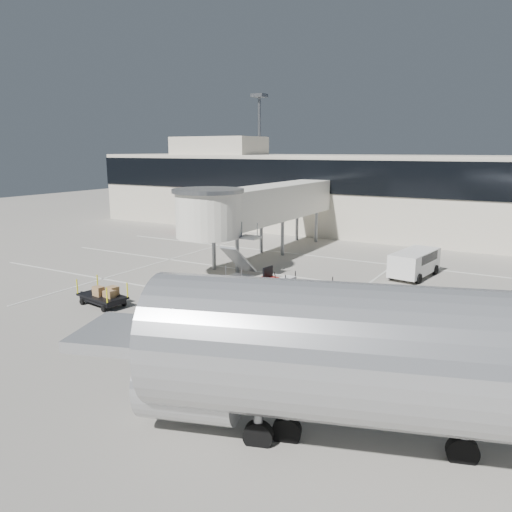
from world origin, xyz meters
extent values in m
plane|color=#B1AB9E|center=(0.00, 0.00, 0.00)|extent=(140.00, 140.00, 0.00)
cube|color=silver|center=(0.00, 2.00, 0.01)|extent=(40.00, 0.15, 0.02)
cube|color=silver|center=(0.00, 9.00, 0.01)|extent=(40.00, 0.15, 0.02)
cube|color=silver|center=(0.00, 16.00, 0.01)|extent=(40.00, 0.15, 0.02)
cube|color=silver|center=(6.00, 10.00, 0.01)|extent=(0.15, 30.00, 0.02)
cube|color=silver|center=(-10.00, 10.00, 0.01)|extent=(0.15, 30.00, 0.02)
cube|color=beige|center=(0.00, 30.00, 4.00)|extent=(64.00, 12.00, 8.00)
cube|color=black|center=(0.00, 23.95, 6.00)|extent=(64.00, 0.12, 3.20)
cube|color=beige|center=(-18.00, 28.00, 9.00)|extent=(10.00, 6.00, 2.00)
cylinder|color=slate|center=(-16.00, 34.00, 7.50)|extent=(0.36, 0.36, 15.00)
cube|color=slate|center=(-16.00, 34.00, 15.00)|extent=(1.60, 1.60, 0.40)
cube|color=white|center=(-4.00, 15.00, 4.30)|extent=(3.00, 18.00, 2.80)
cylinder|color=white|center=(-4.00, 6.00, 4.30)|extent=(4.40, 4.40, 3.00)
cylinder|color=slate|center=(-4.00, 6.00, 5.90)|extent=(4.80, 4.80, 0.25)
cylinder|color=slate|center=(-5.00, 8.00, 1.45)|extent=(0.28, 0.28, 2.90)
cylinder|color=slate|center=(-3.00, 8.00, 1.45)|extent=(0.28, 0.28, 2.90)
cylinder|color=slate|center=(-5.00, 15.00, 1.45)|extent=(0.28, 0.28, 2.90)
cylinder|color=slate|center=(-3.00, 15.00, 1.45)|extent=(0.28, 0.28, 2.90)
cylinder|color=slate|center=(-5.00, 22.00, 1.45)|extent=(0.28, 0.28, 2.90)
cylinder|color=slate|center=(-3.00, 22.00, 1.45)|extent=(0.28, 0.28, 2.90)
cube|color=slate|center=(-1.40, 5.00, 0.25)|extent=(1.40, 2.60, 0.50)
cube|color=slate|center=(-1.40, 5.60, 1.60)|extent=(1.20, 2.60, 2.06)
cube|color=slate|center=(-1.40, 7.00, 2.85)|extent=(1.40, 1.20, 0.12)
cube|color=maroon|center=(1.60, 5.15, 0.51)|extent=(2.34, 1.36, 0.55)
cube|color=white|center=(2.42, 5.03, 0.87)|extent=(0.78, 1.09, 0.32)
cube|color=black|center=(0.96, 5.24, 1.06)|extent=(0.24, 0.93, 0.83)
cylinder|color=black|center=(0.78, 4.66, 0.29)|extent=(0.62, 0.31, 0.59)
cylinder|color=black|center=(0.95, 5.84, 0.29)|extent=(0.62, 0.31, 0.59)
cylinder|color=black|center=(2.24, 4.45, 0.29)|extent=(0.62, 0.31, 0.59)
cylinder|color=black|center=(2.41, 5.63, 0.29)|extent=(0.62, 0.31, 0.59)
cube|color=black|center=(3.77, 5.16, 0.48)|extent=(2.72, 1.52, 0.10)
cube|color=black|center=(3.77, 5.16, 0.32)|extent=(2.44, 1.30, 0.22)
cube|color=black|center=(2.15, 5.29, 0.35)|extent=(0.62, 0.12, 0.07)
cylinder|color=black|center=(2.80, 4.65, 0.15)|extent=(0.31, 0.15, 0.30)
cylinder|color=black|center=(2.90, 5.83, 0.15)|extent=(0.31, 0.15, 0.30)
cylinder|color=black|center=(4.64, 4.50, 0.15)|extent=(0.31, 0.15, 0.30)
cylinder|color=black|center=(4.73, 5.68, 0.15)|extent=(0.31, 0.15, 0.30)
cylinder|color=black|center=(2.46, 4.67, 0.87)|extent=(0.06, 0.06, 0.79)
cylinder|color=black|center=(2.56, 5.85, 0.87)|extent=(0.06, 0.06, 0.79)
cylinder|color=black|center=(4.98, 4.48, 0.87)|extent=(0.06, 0.06, 0.79)
cylinder|color=black|center=(5.07, 5.65, 0.87)|extent=(0.06, 0.06, 0.79)
cube|color=#545358|center=(3.52, 5.34, 0.71)|extent=(0.45, 0.35, 0.35)
cube|color=#545358|center=(3.36, 5.33, 0.65)|extent=(0.44, 0.30, 0.24)
cube|color=maroon|center=(3.91, 4.92, 0.67)|extent=(0.44, 0.31, 0.27)
cube|color=olive|center=(4.09, 5.31, 0.71)|extent=(0.38, 0.29, 0.35)
cube|color=olive|center=(3.50, 5.12, 0.71)|extent=(0.36, 0.25, 0.35)
cube|color=#545358|center=(3.97, 4.79, 0.69)|extent=(0.44, 0.34, 0.31)
cube|color=maroon|center=(3.39, 5.34, 0.70)|extent=(0.46, 0.25, 0.34)
cube|color=#151842|center=(4.63, 5.14, 0.72)|extent=(0.47, 0.28, 0.37)
cube|color=#545358|center=(3.50, 5.26, 0.69)|extent=(0.35, 0.26, 0.30)
cube|color=olive|center=(4.50, 5.41, 0.66)|extent=(0.48, 0.27, 0.25)
cube|color=black|center=(0.81, 1.18, 0.51)|extent=(2.92, 1.69, 0.11)
cube|color=black|center=(0.81, 1.18, 0.34)|extent=(2.62, 1.45, 0.23)
cube|color=black|center=(-0.89, 1.37, 0.37)|extent=(0.65, 0.15, 0.07)
cylinder|color=black|center=(-0.23, 0.66, 0.16)|extent=(0.33, 0.16, 0.31)
cylinder|color=black|center=(-0.09, 1.91, 0.16)|extent=(0.33, 0.16, 0.31)
cylinder|color=black|center=(1.70, 0.45, 0.16)|extent=(0.33, 0.16, 0.31)
cylinder|color=black|center=(1.84, 1.69, 0.16)|extent=(0.33, 0.16, 0.31)
cylinder|color=#FFF60D|center=(-0.59, 0.71, 0.93)|extent=(0.06, 0.06, 0.83)
cylinder|color=#FFF60D|center=(-0.45, 1.95, 0.93)|extent=(0.06, 0.06, 0.83)
cylinder|color=#FFF60D|center=(2.06, 0.41, 0.93)|extent=(0.06, 0.06, 0.83)
cylinder|color=#FFF60D|center=(2.20, 1.65, 0.93)|extent=(0.06, 0.06, 0.83)
cube|color=#A67950|center=(0.04, 0.89, 0.76)|extent=(0.49, 0.41, 0.39)
cube|color=#A67950|center=(0.19, 1.01, 0.77)|extent=(0.54, 0.48, 0.41)
cube|color=#A67950|center=(1.22, 0.78, 0.77)|extent=(0.58, 0.42, 0.41)
cube|color=#A67950|center=(0.23, 1.51, 0.76)|extent=(0.57, 0.48, 0.39)
cube|color=#A67950|center=(1.10, 1.27, 0.74)|extent=(0.59, 0.42, 0.35)
cube|color=#A67950|center=(0.30, 1.03, 0.75)|extent=(0.50, 0.47, 0.37)
cube|color=#A67950|center=(1.73, 1.19, 0.78)|extent=(0.63, 0.45, 0.43)
cube|color=#A67950|center=(-0.22, 0.91, 0.81)|extent=(0.43, 0.46, 0.48)
cube|color=black|center=(-5.52, -2.20, 0.54)|extent=(3.12, 1.90, 0.12)
cube|color=black|center=(-5.52, -2.20, 0.36)|extent=(2.80, 1.63, 0.24)
cube|color=black|center=(-7.31, -1.93, 0.39)|extent=(0.69, 0.18, 0.08)
cylinder|color=black|center=(-6.63, -2.70, 0.17)|extent=(0.35, 0.19, 0.33)
cylinder|color=black|center=(-6.43, -1.39, 0.17)|extent=(0.35, 0.19, 0.33)
cylinder|color=black|center=(-4.61, -3.01, 0.17)|extent=(0.35, 0.19, 0.33)
cylinder|color=black|center=(-4.41, -1.71, 0.17)|extent=(0.35, 0.19, 0.33)
cylinder|color=#FFF60D|center=(-7.01, -2.64, 0.98)|extent=(0.07, 0.07, 0.88)
cylinder|color=#FFF60D|center=(-6.81, -1.33, 0.98)|extent=(0.07, 0.07, 0.88)
cylinder|color=#FFF60D|center=(-4.23, -3.07, 0.98)|extent=(0.07, 0.07, 0.88)
cylinder|color=#FFF60D|center=(-4.03, -1.76, 0.98)|extent=(0.07, 0.07, 0.88)
cube|color=#A67950|center=(-4.76, -2.49, 0.79)|extent=(0.53, 0.49, 0.38)
cube|color=#A67950|center=(-5.10, -1.91, 0.80)|extent=(0.47, 0.41, 0.41)
cube|color=#A67950|center=(-5.40, -2.27, 0.83)|extent=(0.67, 0.58, 0.47)
cube|color=#A67950|center=(-6.18, -1.87, 0.79)|extent=(0.52, 0.48, 0.39)
cube|color=#A67950|center=(-5.45, -1.74, 0.86)|extent=(0.64, 0.56, 0.52)
imported|color=#8BE518|center=(2.61, -2.97, 0.79)|extent=(0.67, 0.54, 1.58)
cube|color=white|center=(8.10, 13.09, 1.03)|extent=(2.60, 4.95, 1.52)
cube|color=white|center=(8.42, 15.18, 0.74)|extent=(1.88, 0.81, 0.88)
cube|color=black|center=(8.13, 13.28, 1.43)|extent=(2.36, 3.21, 0.61)
cylinder|color=black|center=(6.95, 11.67, 0.33)|extent=(0.33, 0.70, 0.67)
cylinder|color=black|center=(8.79, 11.39, 0.33)|extent=(0.33, 0.70, 0.67)
cylinder|color=black|center=(7.42, 14.78, 0.33)|extent=(0.33, 0.70, 0.67)
cylinder|color=black|center=(9.26, 14.50, 0.33)|extent=(0.33, 0.70, 0.67)
cube|color=maroon|center=(-16.77, 21.26, 0.82)|extent=(4.45, 2.72, 1.64)
cube|color=black|center=(-14.97, 20.80, 1.85)|extent=(1.39, 1.74, 0.58)
cylinder|color=black|center=(-18.44, 20.90, 0.33)|extent=(0.70, 0.43, 0.65)
cylinder|color=black|center=(-18.06, 22.38, 0.33)|extent=(0.70, 0.43, 0.65)
cylinder|color=black|center=(-15.48, 20.14, 0.33)|extent=(0.70, 0.43, 0.65)
cylinder|color=black|center=(-15.10, 21.62, 0.33)|extent=(0.70, 0.43, 0.65)
cylinder|color=silver|center=(13.13, -7.72, 2.98)|extent=(16.34, 8.69, 3.97)
cube|color=silver|center=(7.94, -9.41, 2.98)|extent=(10.30, 5.71, 0.35)
cylinder|color=silver|center=(6.52, -9.87, 1.54)|extent=(3.54, 3.09, 2.28)
cube|color=silver|center=(6.52, -9.87, 2.43)|extent=(0.83, 0.48, 1.09)
cylinder|color=slate|center=(9.35, -8.95, 0.55)|extent=(0.30, 0.30, 1.09)
cylinder|color=black|center=(9.35, -8.95, 0.30)|extent=(0.95, 0.58, 0.89)
cylinder|color=slate|center=(14.08, -7.41, 0.55)|extent=(0.30, 0.30, 1.09)
cylinder|color=black|center=(14.08, -7.41, 0.30)|extent=(0.95, 0.58, 0.89)
cylinder|color=slate|center=(8.72, -9.57, 0.79)|extent=(0.28, 0.28, 1.59)
cylinder|color=black|center=(8.72, -9.57, 0.30)|extent=(0.95, 0.58, 0.89)
camera|label=1|loc=(15.30, -21.11, 8.56)|focal=35.00mm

